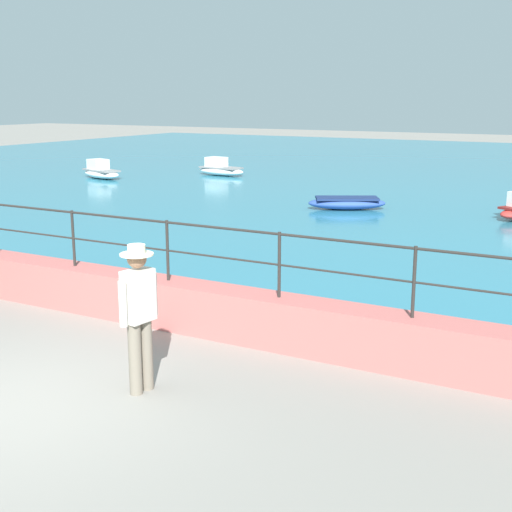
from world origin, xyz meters
The scene contains 8 objects.
ground_plane centered at (0.00, 0.00, 0.00)m, with size 120.00×120.00×0.00m, color gray.
promenade_wall centered at (0.00, 3.20, 0.35)m, with size 20.00×0.56×0.70m, color #BC605B.
railing centered at (0.00, 3.20, 1.32)m, with size 18.44×0.04×0.90m.
lake_water centered at (0.00, 25.84, 0.03)m, with size 64.00×44.32×0.06m, color teal.
person_walking centered at (1.12, 1.09, 0.98)m, with size 0.38×0.57×1.75m.
boat_1 centered at (-13.40, 17.01, 0.33)m, with size 2.47×1.62×0.76m.
boat_4 centered at (-1.58, 14.37, 0.26)m, with size 2.45×1.88×0.36m.
boat_5 centered at (-9.67, 20.27, 0.33)m, with size 2.40×1.20×0.76m.
Camera 1 is at (5.92, -4.86, 3.36)m, focal length 48.67 mm.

